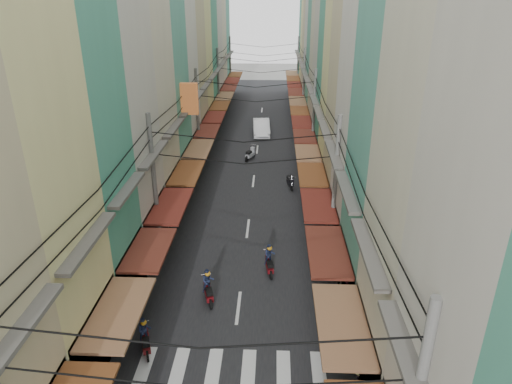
% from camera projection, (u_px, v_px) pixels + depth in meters
% --- Properties ---
extents(ground, '(160.00, 160.00, 0.00)m').
position_uv_depth(ground, '(241.00, 283.00, 23.64)').
color(ground, slate).
rests_on(ground, ground).
extents(road, '(10.00, 80.00, 0.02)m').
position_uv_depth(road, '(256.00, 156.00, 41.94)').
color(road, black).
rests_on(road, ground).
extents(sidewalk_left, '(3.00, 80.00, 0.06)m').
position_uv_depth(sidewalk_left, '(186.00, 155.00, 42.17)').
color(sidewalk_left, slate).
rests_on(sidewalk_left, ground).
extents(sidewalk_right, '(3.00, 80.00, 0.06)m').
position_uv_depth(sidewalk_right, '(327.00, 157.00, 41.69)').
color(sidewalk_right, slate).
rests_on(sidewalk_right, ground).
extents(crosswalk, '(7.55, 2.40, 0.01)m').
position_uv_depth(crosswalk, '(231.00, 371.00, 18.14)').
color(crosswalk, silver).
rests_on(crosswalk, ground).
extents(building_row_left, '(7.80, 67.67, 23.70)m').
position_uv_depth(building_row_left, '(152.00, 50.00, 35.16)').
color(building_row_left, beige).
rests_on(building_row_left, ground).
extents(building_row_right, '(7.80, 68.98, 22.59)m').
position_uv_depth(building_row_right, '(359.00, 56.00, 34.62)').
color(building_row_right, '#44967A').
rests_on(building_row_right, ground).
extents(utility_poles, '(10.20, 66.13, 8.20)m').
position_uv_depth(utility_poles, '(254.00, 96.00, 34.73)').
color(utility_poles, slate).
rests_on(utility_poles, ground).
extents(white_car, '(5.76, 2.56, 1.99)m').
position_uv_depth(white_car, '(261.00, 135.00, 48.38)').
color(white_car, silver).
rests_on(white_car, ground).
extents(bicycle, '(1.85, 0.91, 1.22)m').
position_uv_depth(bicycle, '(399.00, 326.00, 20.63)').
color(bicycle, black).
rests_on(bicycle, ground).
extents(moving_scooters, '(6.92, 25.90, 1.75)m').
position_uv_depth(moving_scooters, '(236.00, 240.00, 26.80)').
color(moving_scooters, black).
rests_on(moving_scooters, ground).
extents(parked_scooters, '(13.02, 13.78, 0.93)m').
position_uv_depth(parked_scooters, '(330.00, 334.00, 19.51)').
color(parked_scooters, black).
rests_on(parked_scooters, ground).
extents(pedestrians, '(12.57, 20.93, 2.25)m').
position_uv_depth(pedestrians, '(158.00, 265.00, 23.27)').
color(pedestrians, black).
rests_on(pedestrians, ground).
extents(market_umbrella, '(2.29, 2.29, 2.41)m').
position_uv_depth(market_umbrella, '(371.00, 278.00, 20.42)').
color(market_umbrella, '#B2B2B7').
rests_on(market_umbrella, ground).
extents(traffic_sign, '(0.10, 0.59, 2.69)m').
position_uv_depth(traffic_sign, '(341.00, 274.00, 21.02)').
color(traffic_sign, slate).
rests_on(traffic_sign, ground).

